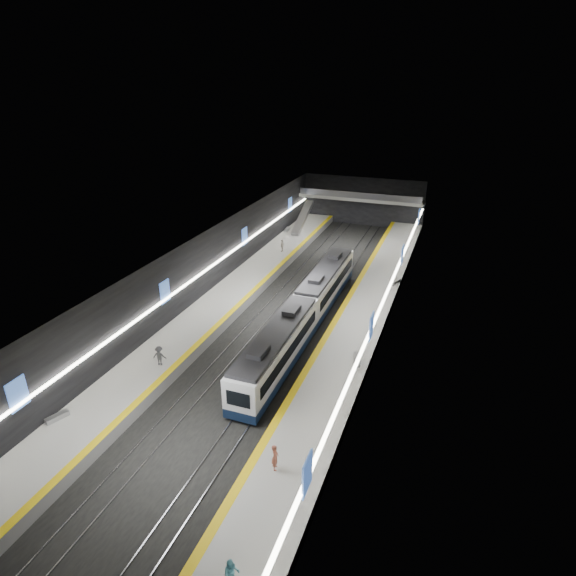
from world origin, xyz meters
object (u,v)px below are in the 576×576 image
at_px(bench_right_near, 357,359).
at_px(passenger_right_a, 275,457).
at_px(bench_left_far, 287,229).
at_px(train, 305,311).
at_px(escalator, 302,218).
at_px(passenger_left_a, 282,245).
at_px(passenger_left_b, 159,356).
at_px(passenger_right_b, 231,573).
at_px(bench_right_far, 395,282).
at_px(bench_left_near, 57,417).

bearing_deg(bench_right_near, passenger_right_a, -114.00).
bearing_deg(bench_left_far, train, -71.23).
distance_m(bench_right_near, passenger_right_a, 13.88).
height_order(escalator, bench_left_far, escalator).
relative_size(bench_left_far, passenger_left_a, 1.01).
bearing_deg(passenger_left_b, bench_left_far, -98.51).
bearing_deg(passenger_right_b, bench_left_far, 81.08).
height_order(passenger_left_a, passenger_left_b, passenger_left_b).
bearing_deg(escalator, bench_right_near, -64.31).
relative_size(bench_left_far, bench_right_far, 0.99).
height_order(passenger_right_b, passenger_left_b, passenger_left_b).
relative_size(train, bench_left_near, 18.52).
relative_size(bench_left_far, passenger_right_b, 1.06).
height_order(escalator, passenger_right_b, escalator).
distance_m(bench_left_far, passenger_left_a, 9.55).
relative_size(bench_right_near, passenger_left_b, 1.06).
distance_m(passenger_right_b, passenger_left_a, 47.30).
bearing_deg(train, passenger_left_b, -128.37).
xyz_separation_m(bench_left_near, bench_right_near, (18.40, 14.72, 0.03)).
bearing_deg(passenger_right_b, passenger_left_b, 106.63).
xyz_separation_m(escalator, passenger_right_b, (15.17, -55.61, -1.08)).
relative_size(bench_left_far, bench_right_near, 0.94).
bearing_deg(train, passenger_left_a, 116.94).
xyz_separation_m(bench_left_far, bench_right_near, (18.48, -32.81, 0.01)).
xyz_separation_m(bench_right_far, passenger_right_a, (-2.62, -31.58, 0.69)).
distance_m(bench_left_near, bench_right_far, 37.69).
distance_m(bench_right_near, passenger_left_a, 28.47).
xyz_separation_m(bench_left_near, passenger_left_b, (2.88, 8.53, 0.68)).
relative_size(escalator, bench_left_far, 4.59).
xyz_separation_m(bench_right_far, passenger_left_a, (-16.36, 5.78, 0.65)).
height_order(bench_left_far, passenger_left_b, passenger_left_b).
xyz_separation_m(passenger_right_b, passenger_left_a, (-14.54, 45.01, 0.04)).
height_order(escalator, bench_right_far, escalator).
height_order(bench_left_far, passenger_right_a, passenger_right_a).
xyz_separation_m(bench_right_near, passenger_right_b, (-1.30, -21.36, 0.59)).
xyz_separation_m(escalator, bench_right_far, (17.00, -16.37, -1.68)).
height_order(bench_right_near, passenger_right_a, passenger_right_a).
xyz_separation_m(bench_left_far, bench_right_far, (19.00, -14.93, 0.00)).
bearing_deg(bench_right_near, bench_right_far, 73.02).
distance_m(bench_left_near, bench_right_near, 23.56).
bearing_deg(bench_left_near, escalator, 109.44).
bearing_deg(passenger_left_a, passenger_left_b, 4.39).
relative_size(passenger_right_b, passenger_left_a, 0.95).
xyz_separation_m(bench_right_near, bench_right_far, (0.52, 17.87, -0.01)).
bearing_deg(bench_right_far, passenger_left_a, 178.24).
bearing_deg(passenger_right_b, bench_right_far, 60.82).
height_order(bench_right_near, passenger_left_b, passenger_left_b).
height_order(bench_left_near, bench_left_far, bench_left_far).
distance_m(bench_right_far, passenger_left_a, 17.37).
height_order(bench_left_near, passenger_left_a, passenger_left_a).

